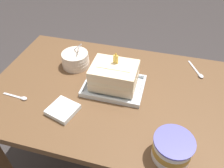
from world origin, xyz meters
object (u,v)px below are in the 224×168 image
Objects in this scene: birthday_cake at (114,75)px; bowl_stack at (75,59)px; serving_spoon_by_bowls at (21,98)px; serving_spoon_near_tray at (199,74)px; foil_tray at (114,86)px; ice_cream_tub at (172,148)px; napkin_pile at (63,110)px.

bowl_stack is (-0.25, 0.12, -0.04)m from birthday_cake.
bowl_stack is 0.35m from serving_spoon_by_bowls.
serving_spoon_by_bowls is at bearing -153.62° from serving_spoon_near_tray.
foil_tray is 2.18× the size of serving_spoon_by_bowls.
bowl_stack is (-0.25, 0.12, 0.03)m from foil_tray.
birthday_cake reaches higher than ice_cream_tub.
serving_spoon_near_tray is at bearing 77.75° from ice_cream_tub.
bowl_stack reaches higher than ice_cream_tub.
serving_spoon_near_tray is at bearing 8.14° from bowl_stack.
birthday_cake is 1.43× the size of serving_spoon_near_tray.
birthday_cake is 0.45m from serving_spoon_by_bowls.
ice_cream_tub is at bearing -11.43° from napkin_pile.
serving_spoon_near_tray is 1.13× the size of serving_spoon_by_bowls.
napkin_pile is (-0.59, -0.43, 0.01)m from serving_spoon_near_tray.
serving_spoon_by_bowls is (-0.40, -0.19, -0.00)m from foil_tray.
ice_cream_tub is 0.54m from serving_spoon_near_tray.
serving_spoon_near_tray is 0.91m from serving_spoon_by_bowls.
serving_spoon_by_bowls is at bearing -155.15° from birthday_cake.
bowl_stack is at bearing 63.50° from serving_spoon_by_bowls.
birthday_cake is at bearing 24.85° from serving_spoon_by_bowls.
foil_tray is at bearing 49.64° from napkin_pile.
napkin_pile reaches higher than serving_spoon_near_tray.
foil_tray reaches higher than napkin_pile.
birthday_cake is at bearing 49.64° from napkin_pile.
birthday_cake reaches higher than serving_spoon_near_tray.
birthday_cake is 1.43× the size of bowl_stack.
birthday_cake is 1.49× the size of napkin_pile.
bowl_stack is 0.69m from ice_cream_tub.
birthday_cake is 0.28m from bowl_stack.
foil_tray is 2.00× the size of ice_cream_tub.
serving_spoon_by_bowls is 0.93× the size of napkin_pile.
bowl_stack reaches higher than serving_spoon_near_tray.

